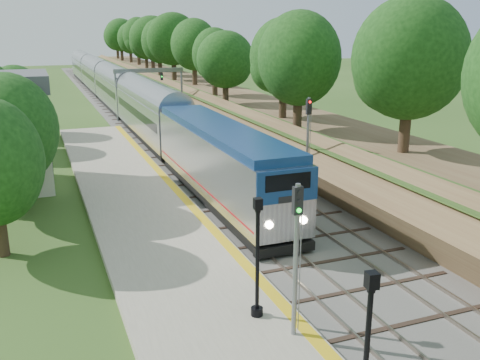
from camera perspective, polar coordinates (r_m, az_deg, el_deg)
name	(u,v)px	position (r m, az deg, el deg)	size (l,w,h in m)	color
trackbed	(139,114)	(71.49, -10.71, 6.98)	(9.50, 170.00, 0.28)	#4C4944
platform	(163,243)	(28.24, -8.17, -6.63)	(6.40, 68.00, 0.38)	gray
yellow_stripe	(215,232)	(28.87, -2.65, -5.54)	(0.55, 68.00, 0.01)	gold
embankment	(200,96)	(73.19, -4.28, 8.91)	(10.64, 170.00, 11.70)	brown
signal_gantry	(149,80)	(66.11, -9.68, 10.47)	(8.40, 0.38, 6.20)	slate
trees_behind_platform	(31,152)	(30.83, -21.40, 2.82)	(7.82, 53.32, 7.21)	#332316
train	(117,92)	(75.65, -13.02, 9.15)	(3.24, 107.67, 4.76)	black
lamppost_far	(257,265)	(20.11, 1.86, -9.03)	(0.46, 0.46, 4.70)	black
signal_platform	(296,245)	(18.46, 6.02, -6.87)	(0.33, 0.26, 5.63)	slate
signal_farside	(308,135)	(36.24, 7.25, 4.84)	(0.35, 0.28, 6.40)	slate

